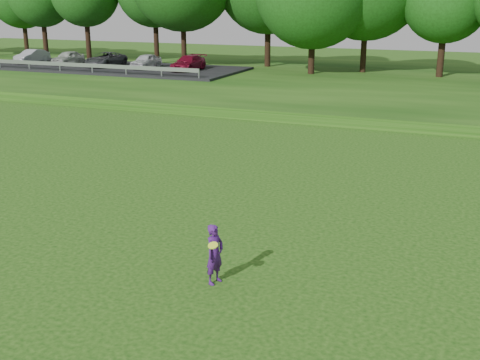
% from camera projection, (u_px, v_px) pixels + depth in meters
% --- Properties ---
extents(ground, '(140.00, 140.00, 0.00)m').
position_uv_depth(ground, '(160.00, 279.00, 14.41)').
color(ground, '#123D0B').
rests_on(ground, ground).
extents(berm, '(130.00, 30.00, 0.60)m').
position_uv_depth(berm, '(388.00, 85.00, 44.44)').
color(berm, '#123D0B').
rests_on(berm, ground).
extents(walking_path, '(130.00, 1.60, 0.04)m').
position_uv_depth(walking_path, '(346.00, 124.00, 32.12)').
color(walking_path, gray).
rests_on(walking_path, ground).
extents(parking_lot, '(24.00, 9.00, 1.38)m').
position_uv_depth(parking_lot, '(107.00, 64.00, 51.77)').
color(parking_lot, black).
rests_on(parking_lot, berm).
extents(woman, '(0.47, 0.72, 1.46)m').
position_uv_depth(woman, '(215.00, 254.00, 14.01)').
color(woman, '#46176A').
rests_on(woman, ground).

